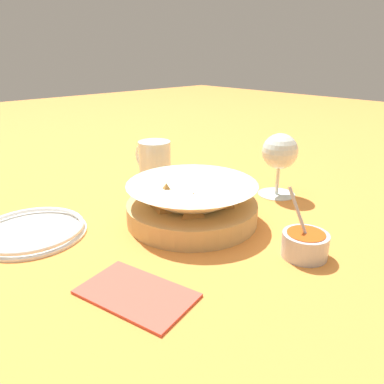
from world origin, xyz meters
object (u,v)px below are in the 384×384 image
at_px(wine_glass, 280,154).
at_px(beer_mug, 154,162).
at_px(food_basket, 192,204).
at_px(side_plate, 31,231).
at_px(sauce_cup, 305,243).

bearing_deg(wine_glass, beer_mug, 27.40).
bearing_deg(wine_glass, food_basket, 83.13).
height_order(food_basket, beer_mug, beer_mug).
bearing_deg(beer_mug, wine_glass, -152.60).
bearing_deg(food_basket, side_plate, 58.26).
bearing_deg(beer_mug, sauce_cup, 173.04).
relative_size(food_basket, sauce_cup, 2.29).
bearing_deg(food_basket, beer_mug, -22.00).
xyz_separation_m(beer_mug, side_plate, (-0.08, 0.33, -0.04)).
xyz_separation_m(wine_glass, beer_mug, (0.26, 0.13, -0.05)).
relative_size(wine_glass, beer_mug, 1.18).
bearing_deg(food_basket, wine_glass, -96.87).
xyz_separation_m(sauce_cup, wine_glass, (0.18, -0.19, 0.07)).
distance_m(beer_mug, side_plate, 0.34).
bearing_deg(sauce_cup, food_basket, 10.74).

